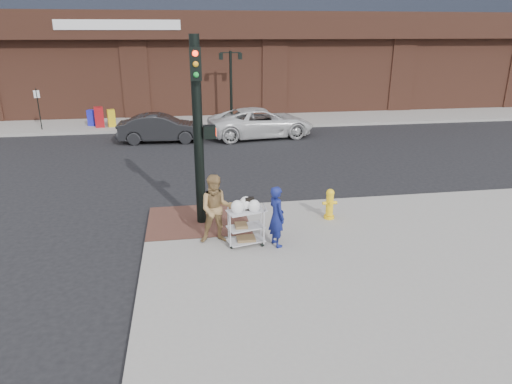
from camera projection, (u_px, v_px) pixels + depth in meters
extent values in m
plane|color=black|center=(222.00, 237.00, 12.19)|extent=(220.00, 220.00, 0.00)
cube|color=gray|center=(322.00, 88.00, 43.83)|extent=(65.00, 36.00, 0.15)
cube|color=#523326|center=(198.00, 220.00, 12.89)|extent=(2.80, 2.40, 0.01)
cylinder|color=black|center=(231.00, 86.00, 26.67)|extent=(0.16, 0.16, 4.00)
cube|color=black|center=(230.00, 53.00, 26.04)|extent=(1.20, 0.06, 0.06)
cube|color=black|center=(221.00, 56.00, 26.02)|extent=(0.22, 0.22, 0.35)
cube|color=black|center=(240.00, 56.00, 26.19)|extent=(0.22, 0.22, 0.35)
cylinder|color=black|center=(39.00, 109.00, 24.47)|extent=(0.05, 0.05, 2.20)
cylinder|color=black|center=(198.00, 134.00, 11.98)|extent=(0.26, 0.26, 5.00)
cube|color=black|center=(210.00, 132.00, 12.01)|extent=(0.32, 0.28, 0.34)
cube|color=#FF260C|center=(216.00, 132.00, 12.03)|extent=(0.02, 0.18, 0.22)
cube|color=black|center=(196.00, 64.00, 11.12)|extent=(0.28, 0.18, 0.80)
imported|color=navy|center=(277.00, 216.00, 11.16)|extent=(0.52, 0.65, 1.54)
imported|color=#987647|center=(216.00, 209.00, 11.32)|extent=(0.87, 0.69, 1.76)
imported|color=black|center=(161.00, 128.00, 22.51)|extent=(4.24, 1.65, 1.38)
imported|color=silver|center=(261.00, 123.00, 23.51)|extent=(5.66, 3.12, 1.50)
cube|color=#B4B5BA|center=(246.00, 211.00, 11.15)|extent=(0.98, 0.70, 0.03)
cube|color=#B4B5BA|center=(246.00, 227.00, 11.29)|extent=(0.98, 0.70, 0.03)
cube|color=#B4B5BA|center=(246.00, 240.00, 11.42)|extent=(0.98, 0.70, 0.03)
cube|color=black|center=(249.00, 204.00, 11.16)|extent=(0.22, 0.14, 0.32)
cube|color=brown|center=(241.00, 225.00, 11.26)|extent=(0.30, 0.34, 0.08)
cube|color=brown|center=(246.00, 239.00, 11.40)|extent=(0.45, 0.36, 0.07)
cylinder|color=yellow|center=(329.00, 217.00, 13.04)|extent=(0.29, 0.29, 0.08)
cylinder|color=yellow|center=(330.00, 205.00, 12.91)|extent=(0.21, 0.21, 0.64)
sphere|color=yellow|center=(330.00, 193.00, 12.79)|extent=(0.23, 0.23, 0.23)
cylinder|color=yellow|center=(330.00, 203.00, 12.89)|extent=(0.42, 0.09, 0.09)
cube|color=maroon|center=(99.00, 117.00, 25.25)|extent=(0.55, 0.51, 1.12)
cube|color=gold|center=(111.00, 118.00, 25.43)|extent=(0.48, 0.45, 0.95)
cube|color=#1C1EB7|center=(92.00, 118.00, 25.72)|extent=(0.45, 0.43, 0.89)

